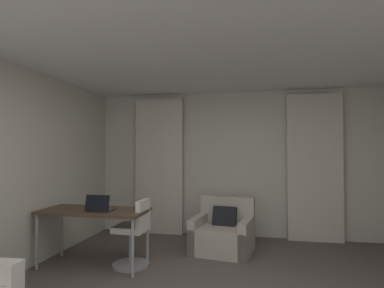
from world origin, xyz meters
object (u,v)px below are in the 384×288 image
(desk_chair, at_px, (134,236))
(laptop, at_px, (100,208))
(armchair, at_px, (223,234))
(desk, at_px, (94,214))

(desk_chair, height_order, laptop, laptop)
(armchair, bearing_deg, desk, -150.37)
(armchair, relative_size, laptop, 3.01)
(armchair, height_order, desk_chair, desk_chair)
(desk, relative_size, laptop, 4.35)
(desk_chair, relative_size, laptop, 2.72)
(laptop, bearing_deg, armchair, 34.27)
(desk, height_order, desk_chair, desk_chair)
(laptop, bearing_deg, desk_chair, 21.75)
(armchair, distance_m, desk, 1.92)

